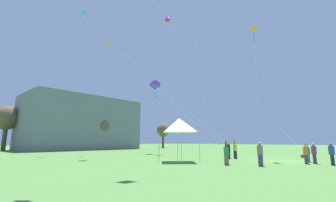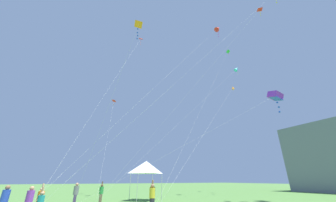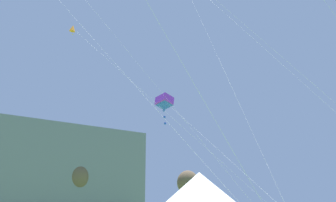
% 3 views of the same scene
% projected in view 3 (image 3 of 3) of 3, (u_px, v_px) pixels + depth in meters
% --- Properties ---
extents(distant_building, '(24.66, 14.67, 11.98)m').
position_uv_depth(distant_building, '(41.00, 173.00, 51.14)').
color(distant_building, slate).
rests_on(distant_building, ground).
extents(tree_near_right, '(3.44, 3.44, 6.94)m').
position_uv_depth(tree_near_right, '(188.00, 183.00, 59.42)').
color(tree_near_right, brown).
rests_on(tree_near_right, ground).
extents(tree_far_left, '(3.64, 3.64, 7.34)m').
position_uv_depth(tree_far_left, '(75.00, 178.00, 47.90)').
color(tree_far_left, brown).
rests_on(tree_far_left, ground).
extents(festival_tent, '(3.05, 3.05, 4.11)m').
position_uv_depth(festival_tent, '(199.00, 187.00, 17.12)').
color(festival_tent, '#B7B7BC').
rests_on(festival_tent, ground).
extents(kite_orange_diamond_4, '(7.19, 17.39, 17.17)m').
position_uv_depth(kite_orange_diamond_4, '(74.00, 29.00, 31.70)').
color(kite_orange_diamond_4, silver).
rests_on(kite_orange_diamond_4, ground).
extents(kite_purple_box_8, '(8.84, 20.47, 12.07)m').
position_uv_depth(kite_purple_box_8, '(164.00, 102.00, 34.13)').
color(kite_purple_box_8, silver).
rests_on(kite_purple_box_8, ground).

